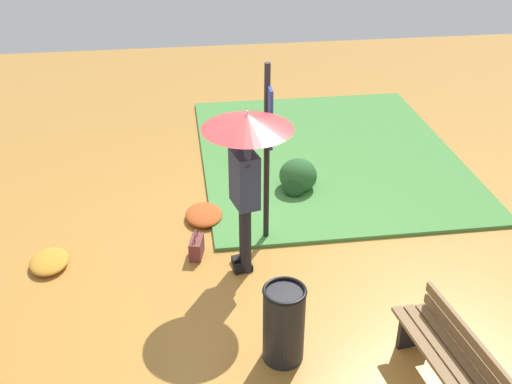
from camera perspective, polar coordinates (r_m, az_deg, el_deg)
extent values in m
plane|color=#B27A33|center=(7.32, 0.57, -6.83)|extent=(18.00, 18.00, 0.00)
cube|color=#47843D|center=(9.87, 6.71, 3.55)|extent=(4.80, 4.00, 0.05)
cylinder|color=black|center=(7.13, -1.11, -3.72)|extent=(0.12, 0.12, 0.86)
cylinder|color=black|center=(6.98, -0.93, -4.54)|extent=(0.12, 0.12, 0.86)
cube|color=black|center=(7.35, -1.39, -6.28)|extent=(0.16, 0.24, 0.08)
cube|color=black|center=(7.21, -1.22, -7.12)|extent=(0.16, 0.24, 0.08)
cube|color=#2D3851|center=(6.67, -1.08, 1.21)|extent=(0.43, 0.32, 0.64)
sphere|color=tan|center=(6.46, -1.12, 4.79)|extent=(0.20, 0.20, 0.20)
ellipsoid|color=black|center=(6.44, -1.12, 5.03)|extent=(0.20, 0.20, 0.15)
cylinder|color=#2D3851|center=(6.76, -1.53, 3.63)|extent=(0.18, 0.13, 0.18)
cylinder|color=#2D3851|center=(6.68, -1.58, 4.17)|extent=(0.24, 0.11, 0.33)
cube|color=black|center=(6.54, -1.38, 4.96)|extent=(0.07, 0.03, 0.14)
cylinder|color=#2D3851|center=(6.41, -0.88, 2.40)|extent=(0.11, 0.10, 0.09)
cylinder|color=#2D3851|center=(6.38, -0.81, 3.19)|extent=(0.10, 0.09, 0.23)
cylinder|color=#A5A5AD|center=(6.25, -0.80, 5.80)|extent=(0.02, 0.02, 0.41)
cone|color=#B22D2D|center=(6.22, -0.80, 6.59)|extent=(0.96, 0.96, 0.16)
sphere|color=#A5A5AD|center=(6.17, -0.81, 7.53)|extent=(0.02, 0.02, 0.02)
cylinder|color=black|center=(7.19, 1.00, 3.22)|extent=(0.07, 0.07, 2.30)
cube|color=navy|center=(6.96, 1.16, 7.27)|extent=(0.44, 0.04, 0.70)
cube|color=red|center=(6.96, 1.32, 7.28)|extent=(0.38, 0.01, 0.64)
cube|color=brown|center=(7.44, -5.57, -5.18)|extent=(0.32, 0.20, 0.24)
torus|color=brown|center=(7.35, -5.63, -4.16)|extent=(0.18, 0.05, 0.18)
cube|color=black|center=(6.36, 14.69, -12.18)|extent=(0.11, 0.36, 0.44)
cube|color=brown|center=(5.74, 16.16, -14.73)|extent=(1.40, 0.28, 0.04)
cube|color=brown|center=(5.78, 17.29, -14.53)|extent=(1.40, 0.28, 0.04)
cube|color=brown|center=(5.83, 18.40, -14.33)|extent=(1.40, 0.28, 0.04)
cube|color=brown|center=(5.78, 19.02, -13.53)|extent=(1.39, 0.22, 0.10)
cube|color=brown|center=(5.69, 19.25, -12.50)|extent=(1.39, 0.22, 0.10)
cylinder|color=black|center=(5.93, 2.60, -12.32)|extent=(0.40, 0.40, 0.80)
torus|color=black|center=(5.66, 2.70, -9.21)|extent=(0.42, 0.42, 0.04)
ellipsoid|color=#285628|center=(8.72, 3.95, 1.54)|extent=(0.54, 0.54, 0.48)
ellipsoid|color=#1E421E|center=(8.61, 3.61, 0.53)|extent=(0.32, 0.32, 0.32)
ellipsoid|color=#C68428|center=(7.68, -18.74, -6.16)|extent=(0.56, 0.45, 0.12)
ellipsoid|color=#B74C1E|center=(8.15, -4.89, -2.12)|extent=(0.61, 0.49, 0.13)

